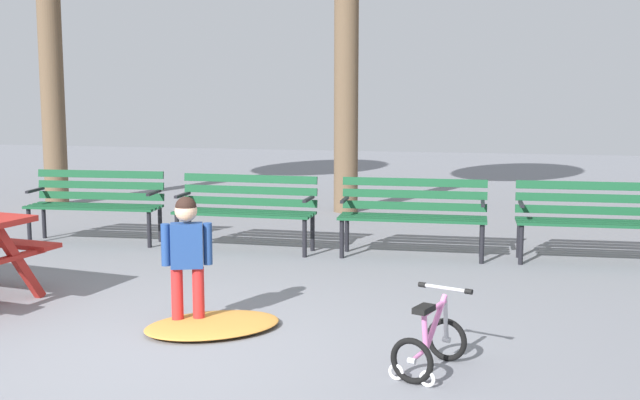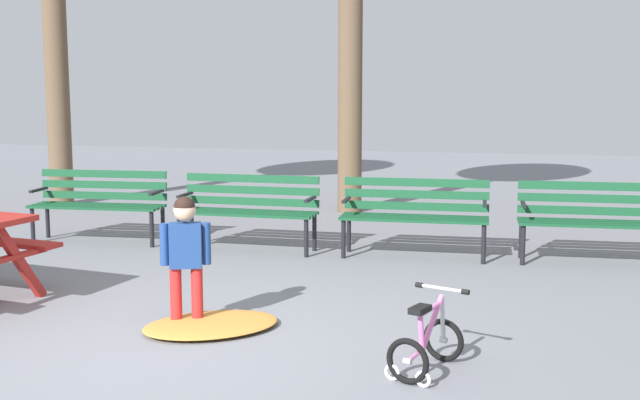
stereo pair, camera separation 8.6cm
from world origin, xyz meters
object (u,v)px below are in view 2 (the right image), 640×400
park_bench_right (415,211)px  kids_bicycle (426,343)px  park_bench_left (249,206)px  park_bench_far_right (596,215)px  child_standing (186,251)px  park_bench_far_left (100,199)px

park_bench_right → kids_bicycle: 3.71m
park_bench_left → park_bench_far_right: same height
park_bench_left → child_standing: size_ratio=1.56×
park_bench_far_left → park_bench_far_right: bearing=0.8°
park_bench_right → park_bench_far_left: bearing=179.7°
park_bench_far_left → kids_bicycle: 5.68m
park_bench_far_left → child_standing: (2.38, -3.06, 0.09)m
park_bench_left → park_bench_far_left: bearing=177.8°
park_bench_far_left → park_bench_right: 3.80m
park_bench_left → park_bench_far_right: bearing=2.4°
kids_bicycle → child_standing: bearing=162.1°
park_bench_left → kids_bicycle: (2.40, -3.61, -0.31)m
park_bench_left → child_standing: child_standing is taller
park_bench_far_left → kids_bicycle: park_bench_far_left is taller
park_bench_right → park_bench_far_right: size_ratio=1.00×
child_standing → park_bench_far_right: bearing=43.4°
child_standing → kids_bicycle: size_ratio=1.63×
park_bench_far_left → park_bench_right: same height
park_bench_far_left → park_bench_far_right: (5.70, 0.08, 0.00)m
park_bench_right → park_bench_far_right: same height
park_bench_far_left → kids_bicycle: size_ratio=2.58×
park_bench_far_right → kids_bicycle: park_bench_far_right is taller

